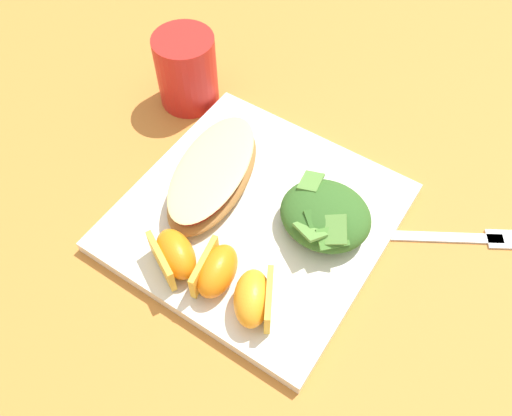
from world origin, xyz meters
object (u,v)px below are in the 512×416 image
object	(u,v)px
green_salad_pile	(325,215)
drinking_red_cup	(187,70)
cheesy_pizza_bread	(213,174)
orange_wedge_middle	(216,270)
orange_wedge_rear	(254,298)
metal_fork	(449,237)
white_plate	(256,217)
orange_wedge_front	(174,255)

from	to	relation	value
green_salad_pile	drinking_red_cup	bearing A→B (deg)	160.57
cheesy_pizza_bread	drinking_red_cup	xyz separation A→B (m)	(-0.12, 0.11, 0.01)
orange_wedge_middle	orange_wedge_rear	xyz separation A→B (m)	(0.05, -0.00, 0.00)
orange_wedge_rear	metal_fork	xyz separation A→B (m)	(0.13, 0.19, -0.03)
orange_wedge_middle	orange_wedge_rear	size ratio (longest dim) A/B	0.94
orange_wedge_middle	drinking_red_cup	world-z (taller)	drinking_red_cup
orange_wedge_middle	drinking_red_cup	bearing A→B (deg)	133.26
white_plate	metal_fork	distance (m)	0.22
orange_wedge_front	metal_fork	size ratio (longest dim) A/B	0.41
orange_wedge_rear	drinking_red_cup	size ratio (longest dim) A/B	0.72
orange_wedge_front	orange_wedge_rear	xyz separation A→B (m)	(0.09, 0.00, 0.00)
orange_wedge_front	green_salad_pile	bearing A→B (deg)	50.41
cheesy_pizza_bread	green_salad_pile	bearing A→B (deg)	8.58
white_plate	cheesy_pizza_bread	size ratio (longest dim) A/B	1.53
white_plate	orange_wedge_front	bearing A→B (deg)	-108.69
white_plate	orange_wedge_rear	distance (m)	0.12
white_plate	orange_wedge_front	world-z (taller)	orange_wedge_front
white_plate	metal_fork	size ratio (longest dim) A/B	1.64
white_plate	orange_wedge_front	xyz separation A→B (m)	(-0.03, -0.10, 0.03)
white_plate	green_salad_pile	xyz separation A→B (m)	(0.07, 0.03, 0.03)
white_plate	metal_fork	world-z (taller)	white_plate
metal_fork	drinking_red_cup	xyz separation A→B (m)	(-0.38, 0.02, 0.05)
white_plate	metal_fork	xyz separation A→B (m)	(0.19, 0.10, -0.01)
orange_wedge_front	drinking_red_cup	world-z (taller)	drinking_red_cup
orange_wedge_rear	orange_wedge_middle	bearing A→B (deg)	175.00
orange_wedge_front	orange_wedge_middle	xyz separation A→B (m)	(0.05, 0.01, 0.00)
orange_wedge_rear	drinking_red_cup	distance (m)	0.32
green_salad_pile	orange_wedge_front	distance (m)	0.16
drinking_red_cup	orange_wedge_front	bearing A→B (deg)	-55.30
metal_fork	white_plate	bearing A→B (deg)	-152.72
orange_wedge_middle	drinking_red_cup	size ratio (longest dim) A/B	0.68
cheesy_pizza_bread	orange_wedge_front	xyz separation A→B (m)	(0.03, -0.11, 0.00)
white_plate	drinking_red_cup	distance (m)	0.22
green_salad_pile	drinking_red_cup	xyz separation A→B (m)	(-0.26, 0.09, 0.01)
white_plate	orange_wedge_middle	xyz separation A→B (m)	(0.01, -0.09, 0.03)
orange_wedge_front	metal_fork	distance (m)	0.30
orange_wedge_front	drinking_red_cup	bearing A→B (deg)	124.70
orange_wedge_front	drinking_red_cup	distance (m)	0.26
white_plate	cheesy_pizza_bread	world-z (taller)	cheesy_pizza_bread
orange_wedge_rear	metal_fork	world-z (taller)	orange_wedge_rear
white_plate	drinking_red_cup	bearing A→B (deg)	147.53
green_salad_pile	orange_wedge_rear	bearing A→B (deg)	-94.89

